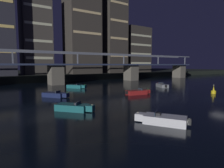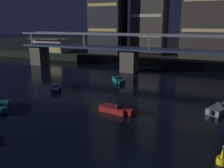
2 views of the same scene
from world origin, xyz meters
name	(u,v)px [view 1 (image 1 of 2)]	position (x,y,z in m)	size (l,w,h in m)	color
ground_plane	(220,100)	(0.00, 0.00, 0.00)	(400.00, 400.00, 0.00)	black
far_riverbank	(54,74)	(0.00, 87.18, 1.10)	(240.00, 80.00, 2.20)	black
river_bridge	(98,69)	(0.00, 39.17, 4.25)	(90.00, 6.40, 9.38)	#605B51
tower_west_tall	(36,34)	(-14.35, 60.68, 17.20)	(10.07, 10.66, 30.31)	#423D38
tower_central	(82,24)	(2.72, 56.67, 21.92)	(12.82, 10.50, 39.73)	#38332D
tower_east_tall	(113,31)	(18.14, 57.35, 20.89)	(9.86, 10.57, 37.69)	#38332D
tower_east_low	(133,50)	(32.64, 60.50, 13.28)	(13.90, 13.30, 22.46)	#38332D
speedboat_near_left	(162,86)	(6.36, 17.69, 0.41)	(3.28, 5.00, 1.16)	gray
speedboat_near_center	(76,86)	(-12.58, 28.06, 0.41)	(3.95, 4.72, 1.16)	#196066
speedboat_near_right	(55,95)	(-20.92, 17.87, 0.41)	(3.95, 4.71, 1.16)	#19234C
speedboat_mid_left	(74,107)	(-22.16, 6.58, 0.41)	(4.18, 4.57, 1.16)	#196066
speedboat_mid_center	(138,92)	(-6.84, 12.05, 0.41)	(5.23, 2.38, 1.16)	maroon
speedboat_mid_right	(162,120)	(-17.17, -3.16, 0.41)	(3.73, 4.82, 1.16)	silver
channel_buoy	(214,91)	(6.28, 4.42, 0.48)	(0.90, 0.90, 1.76)	yellow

